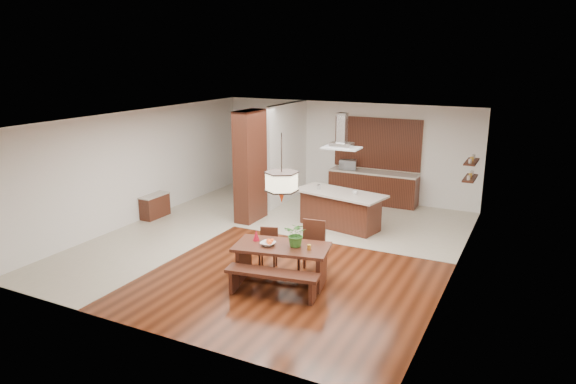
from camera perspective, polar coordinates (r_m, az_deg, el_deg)
The scene contains 25 objects.
room_shell at distance 11.55m, azimuth -1.33°, elevation 4.07°, with size 9.00×9.04×2.92m.
tile_hallway at distance 13.54m, azimuth -11.64°, elevation -3.60°, with size 2.50×9.00×0.01m, color #BDB49D.
tile_kitchen at distance 13.82m, azimuth 8.20°, elevation -3.05°, with size 5.50×4.00×0.01m, color #BDB49D.
soffit_band at distance 11.42m, azimuth -1.36°, elevation 8.13°, with size 8.00×9.00×0.02m, color #432110.
partition_pier at distance 13.37m, azimuth -4.22°, elevation 2.86°, with size 0.45×1.00×2.90m, color black.
partition_stub at distance 15.17m, azimuth -0.15°, elevation 4.35°, with size 0.18×2.40×2.90m, color silver.
hallway_console at distance 14.25m, azimuth -14.57°, elevation -1.53°, with size 0.37×0.88×0.63m, color black.
hallway_doorway at distance 16.80m, azimuth -2.43°, elevation 3.99°, with size 1.10×0.20×2.10m, color black.
rear_counter at distance 15.32m, azimuth 9.42°, elevation 0.52°, with size 2.60×0.62×0.95m.
kitchen_window at distance 15.31m, azimuth 9.92°, elevation 5.36°, with size 2.60×0.08×1.50m, color olive.
shelf_lower at distance 13.01m, azimuth 19.57°, elevation 1.46°, with size 0.26×0.90×0.04m, color black.
shelf_upper at distance 12.93m, azimuth 19.73°, elevation 3.18°, with size 0.26×0.90×0.04m, color black.
dining_table at distance 9.87m, azimuth -0.69°, elevation -7.03°, with size 1.93×1.24×0.75m.
dining_bench at distance 9.42m, azimuth -1.76°, elevation -10.18°, with size 1.72×0.38×0.48m, color black, non-canonical shape.
dining_chair_left at distance 10.52m, azimuth -2.24°, elevation -6.37°, with size 0.37×0.37×0.84m, color black, non-canonical shape.
dining_chair_right at distance 10.27m, azimuth 2.56°, elevation -6.26°, with size 0.47×0.47×1.06m, color black, non-canonical shape.
pendant_lantern at distance 9.36m, azimuth -0.72°, elevation 2.64°, with size 0.64×0.64×1.31m, color beige, non-canonical shape.
foliage_plant at distance 9.66m, azimuth 0.96°, elevation -4.73°, with size 0.44×0.38×0.48m, color #306722.
fruit_bowl at distance 9.79m, azimuth -2.25°, elevation -5.77°, with size 0.28×0.28×0.07m, color beige.
napkin_cone at distance 10.03m, azimuth -3.55°, elevation -4.85°, with size 0.13×0.13×0.21m, color #A50B1F.
gold_ornament at distance 9.58m, azimuth 2.36°, elevation -6.15°, with size 0.07×0.07×0.10m, color gold.
kitchen_island at distance 13.02m, azimuth 5.79°, elevation -1.91°, with size 2.42×1.43×0.94m.
range_hood at distance 12.59m, azimuth 6.03°, elevation 6.76°, with size 0.90×0.55×0.87m, color silver, non-canonical shape.
island_cup at distance 12.70m, azimuth 7.45°, elevation -0.05°, with size 0.11×0.11×0.09m, color silver.
microwave at distance 15.40m, azimuth 6.64°, elevation 3.04°, with size 0.50×0.34×0.27m, color silver.
Camera 1 is at (5.32, -10.01, 4.24)m, focal length 32.00 mm.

